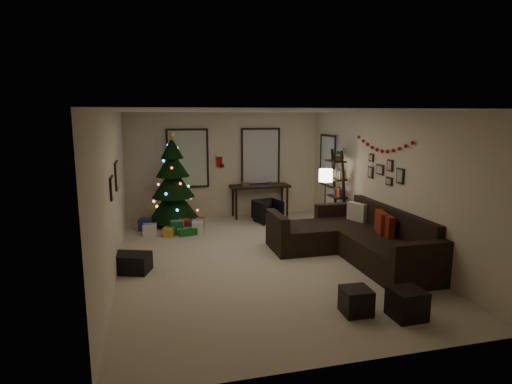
% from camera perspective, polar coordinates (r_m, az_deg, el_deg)
% --- Properties ---
extents(floor, '(7.00, 7.00, 0.00)m').
position_cam_1_polar(floor, '(7.97, 0.37, -8.96)').
color(floor, '#C2B092').
rests_on(floor, ground).
extents(ceiling, '(7.00, 7.00, 0.00)m').
position_cam_1_polar(ceiling, '(7.52, 0.40, 10.85)').
color(ceiling, white).
rests_on(ceiling, floor).
extents(wall_back, '(5.00, 0.00, 5.00)m').
position_cam_1_polar(wall_back, '(11.01, -4.23, 3.64)').
color(wall_back, beige).
rests_on(wall_back, floor).
extents(wall_front, '(5.00, 0.00, 5.00)m').
position_cam_1_polar(wall_front, '(4.42, 12.03, -6.81)').
color(wall_front, beige).
rests_on(wall_front, floor).
extents(wall_left, '(0.00, 7.00, 7.00)m').
position_cam_1_polar(wall_left, '(7.41, -18.67, -0.18)').
color(wall_left, beige).
rests_on(wall_left, floor).
extents(wall_right, '(0.00, 7.00, 7.00)m').
position_cam_1_polar(wall_right, '(8.60, 16.73, 1.32)').
color(wall_right, beige).
rests_on(wall_right, floor).
extents(window_back_left, '(1.05, 0.06, 1.50)m').
position_cam_1_polar(window_back_left, '(10.84, -9.19, 4.49)').
color(window_back_left, '#728CB2').
rests_on(window_back_left, wall_back).
extents(window_back_right, '(1.05, 0.06, 1.50)m').
position_cam_1_polar(window_back_right, '(11.17, 0.60, 4.79)').
color(window_back_right, '#728CB2').
rests_on(window_back_right, wall_back).
extents(window_right_wall, '(0.06, 0.90, 1.30)m').
position_cam_1_polar(window_right_wall, '(10.81, 9.70, 4.19)').
color(window_right_wall, '#728CB2').
rests_on(window_right_wall, wall_right).
extents(christmas_tree, '(1.24, 1.24, 2.30)m').
position_cam_1_polar(christmas_tree, '(10.37, -11.09, 0.83)').
color(christmas_tree, black).
rests_on(christmas_tree, floor).
extents(presents, '(1.50, 1.01, 0.30)m').
position_cam_1_polar(presents, '(9.83, -10.46, -4.64)').
color(presents, navy).
rests_on(presents, floor).
extents(sofa, '(2.17, 3.13, 0.94)m').
position_cam_1_polar(sofa, '(8.23, 13.20, -6.34)').
color(sofa, black).
rests_on(sofa, floor).
extents(pillow_red_a, '(0.18, 0.45, 0.44)m').
position_cam_1_polar(pillow_red_a, '(8.02, 17.19, -4.53)').
color(pillow_red_a, maroon).
rests_on(pillow_red_a, sofa).
extents(pillow_red_b, '(0.26, 0.50, 0.48)m').
position_cam_1_polar(pillow_red_b, '(8.18, 16.49, -4.20)').
color(pillow_red_b, maroon).
rests_on(pillow_red_b, sofa).
extents(pillow_cream, '(0.29, 0.46, 0.44)m').
position_cam_1_polar(pillow_cream, '(8.97, 13.43, -2.84)').
color(pillow_cream, beige).
rests_on(pillow_cream, sofa).
extents(ottoman_near, '(0.39, 0.39, 0.35)m').
position_cam_1_polar(ottoman_near, '(6.01, 13.33, -14.09)').
color(ottoman_near, black).
rests_on(ottoman_near, floor).
extents(ottoman_far, '(0.42, 0.42, 0.39)m').
position_cam_1_polar(ottoman_far, '(6.07, 19.66, -13.98)').
color(ottoman_far, black).
rests_on(ottoman_far, floor).
extents(desk, '(1.54, 0.55, 0.83)m').
position_cam_1_polar(desk, '(11.02, 0.54, 0.43)').
color(desk, black).
rests_on(desk, floor).
extents(desk_chair, '(0.67, 0.64, 0.57)m').
position_cam_1_polar(desk_chair, '(10.50, 1.59, -2.57)').
color(desk_chair, black).
rests_on(desk_chair, floor).
extents(bookshelf, '(0.30, 0.55, 1.86)m').
position_cam_1_polar(bookshelf, '(9.93, 11.01, 0.11)').
color(bookshelf, black).
rests_on(bookshelf, floor).
extents(potted_plant, '(0.45, 0.41, 0.44)m').
position_cam_1_polar(potted_plant, '(9.78, 11.28, 5.18)').
color(potted_plant, '#4C4C4C').
rests_on(potted_plant, bookshelf).
extents(floor_lamp, '(0.30, 0.30, 1.43)m').
position_cam_1_polar(floor_lamp, '(9.68, 9.36, 1.67)').
color(floor_lamp, black).
rests_on(floor_lamp, floor).
extents(art_map, '(0.04, 0.60, 0.50)m').
position_cam_1_polar(art_map, '(8.08, -18.25, 2.15)').
color(art_map, black).
rests_on(art_map, wall_left).
extents(art_abstract, '(0.04, 0.45, 0.35)m').
position_cam_1_polar(art_abstract, '(6.96, -18.84, 0.54)').
color(art_abstract, black).
rests_on(art_abstract, wall_left).
extents(gallery, '(0.03, 1.25, 0.54)m').
position_cam_1_polar(gallery, '(8.49, 16.94, 2.72)').
color(gallery, black).
rests_on(gallery, wall_right).
extents(garland, '(0.08, 1.90, 0.30)m').
position_cam_1_polar(garland, '(8.50, 16.67, 6.10)').
color(garland, '#A5140C').
rests_on(garland, wall_right).
extents(stocking_left, '(0.20, 0.05, 0.36)m').
position_cam_1_polar(stocking_left, '(10.93, -4.93, 4.31)').
color(stocking_left, '#990F0C').
rests_on(stocking_left, wall_back).
extents(stocking_right, '(0.20, 0.05, 0.36)m').
position_cam_1_polar(stocking_right, '(11.12, -3.37, 4.70)').
color(stocking_right, '#990F0C').
rests_on(stocking_right, wall_back).
extents(storage_bin, '(0.75, 0.62, 0.32)m').
position_cam_1_polar(storage_bin, '(7.58, -16.56, -9.14)').
color(storage_bin, black).
rests_on(storage_bin, floor).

